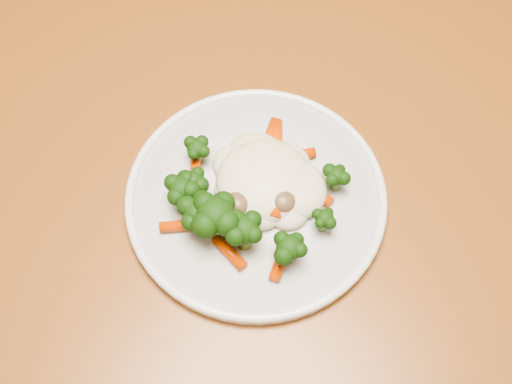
% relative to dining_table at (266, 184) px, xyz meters
% --- Properties ---
extents(dining_table, '(1.27, 0.96, 0.75)m').
position_rel_dining_table_xyz_m(dining_table, '(0.00, 0.00, 0.00)').
color(dining_table, brown).
rests_on(dining_table, ground).
extents(plate, '(0.28, 0.28, 0.01)m').
position_rel_dining_table_xyz_m(plate, '(0.04, -0.07, 0.11)').
color(plate, silver).
rests_on(plate, dining_table).
extents(meal, '(0.19, 0.19, 0.05)m').
position_rel_dining_table_xyz_m(meal, '(0.03, -0.09, 0.14)').
color(meal, beige).
rests_on(meal, plate).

